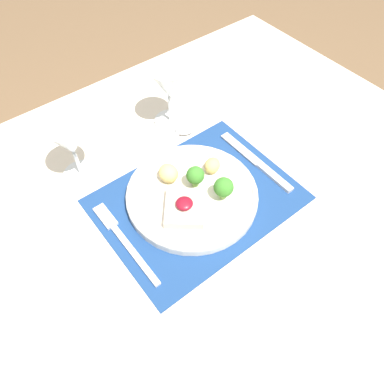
# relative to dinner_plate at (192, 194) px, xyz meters

# --- Properties ---
(ground_plane) EXTENTS (8.00, 8.00, 0.00)m
(ground_plane) POSITION_rel_dinner_plate_xyz_m (0.01, -0.01, -0.80)
(ground_plane) COLOR brown
(dining_table) EXTENTS (1.25, 0.97, 0.78)m
(dining_table) POSITION_rel_dinner_plate_xyz_m (0.01, -0.01, -0.12)
(dining_table) COLOR beige
(dining_table) RESTS_ON ground_plane
(placemat) EXTENTS (0.40, 0.30, 0.00)m
(placemat) POSITION_rel_dinner_plate_xyz_m (0.01, -0.01, -0.02)
(placemat) COLOR navy
(placemat) RESTS_ON dining_table
(dinner_plate) EXTENTS (0.27, 0.27, 0.07)m
(dinner_plate) POSITION_rel_dinner_plate_xyz_m (0.00, 0.00, 0.00)
(dinner_plate) COLOR silver
(dinner_plate) RESTS_ON placemat
(fork) EXTENTS (0.02, 0.22, 0.01)m
(fork) POSITION_rel_dinner_plate_xyz_m (-0.17, 0.01, -0.01)
(fork) COLOR silver
(fork) RESTS_ON placemat
(knife) EXTENTS (0.02, 0.22, 0.01)m
(knife) POSITION_rel_dinner_plate_xyz_m (0.18, -0.02, -0.01)
(knife) COLOR silver
(knife) RESTS_ON placemat
(spoon) EXTENTS (0.20, 0.04, 0.02)m
(spoon) POSITION_rel_dinner_plate_xyz_m (0.09, 0.17, -0.01)
(spoon) COLOR silver
(spoon) RESTS_ON dining_table
(wine_glass_near) EXTENTS (0.09, 0.09, 0.15)m
(wine_glass_near) POSITION_rel_dinner_plate_xyz_m (0.11, 0.22, 0.09)
(wine_glass_near) COLOR white
(wine_glass_near) RESTS_ON dining_table
(wine_glass_far) EXTENTS (0.09, 0.09, 0.15)m
(wine_glass_far) POSITION_rel_dinner_plate_xyz_m (-0.15, 0.20, 0.08)
(wine_glass_far) COLOR white
(wine_glass_far) RESTS_ON dining_table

